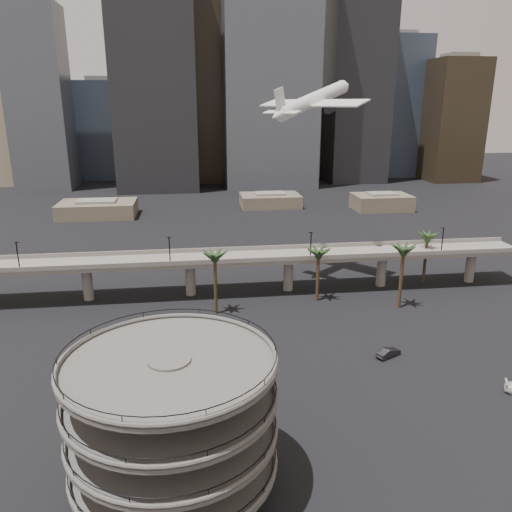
{
  "coord_description": "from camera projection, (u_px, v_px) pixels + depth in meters",
  "views": [
    {
      "loc": [
        -10.19,
        -49.69,
        40.99
      ],
      "look_at": [
        0.06,
        28.0,
        16.81
      ],
      "focal_mm": 35.0,
      "sensor_mm": 36.0,
      "label": 1
    }
  ],
  "objects": [
    {
      "name": "low_buildings",
      "position": [
        235.0,
        204.0,
        195.25
      ],
      "size": [
        135.0,
        27.5,
        6.8
      ],
      "color": "brown",
      "rests_on": "ground"
    },
    {
      "name": "skyline",
      "position": [
        237.0,
        87.0,
        253.68
      ],
      "size": [
        269.0,
        86.0,
        132.4
      ],
      "color": "gray",
      "rests_on": "ground"
    },
    {
      "name": "ground",
      "position": [
        286.0,
        456.0,
        60.43
      ],
      "size": [
        700.0,
        700.0,
        0.0
      ],
      "primitive_type": "plane",
      "color": "black",
      "rests_on": "ground"
    },
    {
      "name": "palm_trees",
      "position": [
        345.0,
        250.0,
        104.76
      ],
      "size": [
        54.4,
        18.4,
        14.0
      ],
      "color": "#4A361F",
      "rests_on": "ground"
    },
    {
      "name": "parking_ramp",
      "position": [
        172.0,
        414.0,
        52.12
      ],
      "size": [
        22.2,
        22.2,
        17.35
      ],
      "color": "#504D4B",
      "rests_on": "ground"
    },
    {
      "name": "car_b",
      "position": [
        388.0,
        353.0,
        83.78
      ],
      "size": [
        4.85,
        3.51,
        1.52
      ],
      "primitive_type": "imported",
      "rotation": [
        0.0,
        0.0,
        2.04
      ],
      "color": "black",
      "rests_on": "ground"
    },
    {
      "name": "overpass",
      "position": [
        240.0,
        261.0,
        110.37
      ],
      "size": [
        130.0,
        9.3,
        14.7
      ],
      "color": "slate",
      "rests_on": "ground"
    },
    {
      "name": "airborne_jet",
      "position": [
        313.0,
        100.0,
        113.34
      ],
      "size": [
        25.03,
        23.75,
        10.38
      ],
      "rotation": [
        0.0,
        -0.25,
        0.72
      ],
      "color": "white",
      "rests_on": "ground"
    },
    {
      "name": "car_a",
      "position": [
        235.0,
        371.0,
        78.17
      ],
      "size": [
        4.31,
        2.63,
        1.37
      ],
      "primitive_type": "imported",
      "rotation": [
        0.0,
        0.0,
        1.84
      ],
      "color": "maroon",
      "rests_on": "ground"
    }
  ]
}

